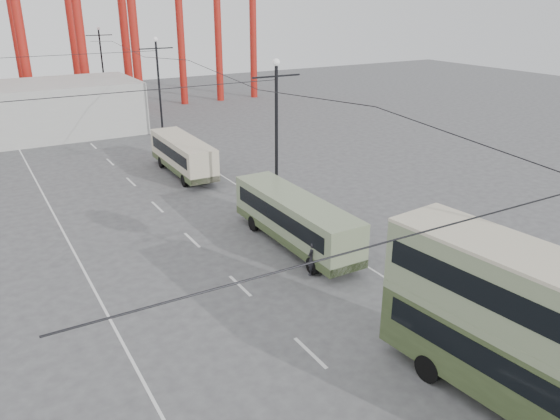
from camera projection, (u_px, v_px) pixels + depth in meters
ground at (402, 407)px, 18.00m from camera, size 160.00×160.00×0.00m
road_markings at (172, 218)px, 33.43m from camera, size 12.52×120.00×0.01m
lamp_post_mid at (276, 136)px, 33.41m from camera, size 3.20×0.44×9.32m
lamp_post_far at (159, 89)px, 51.11m from camera, size 3.20×0.44×9.32m
lamp_post_distant at (102, 65)px, 68.80m from camera, size 3.20×0.44×9.32m
fairground_shed at (20, 111)px, 52.07m from camera, size 22.00×10.00×5.00m
double_decker_bus at (536, 332)px, 16.63m from camera, size 3.63×10.43×5.49m
single_decker_green at (295, 219)px, 29.22m from camera, size 2.26×9.75×2.76m
single_decker_cream at (183, 155)px, 41.26m from camera, size 2.39×8.85×2.74m
pedestrian at (312, 259)px, 26.31m from camera, size 0.73×0.61×1.72m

